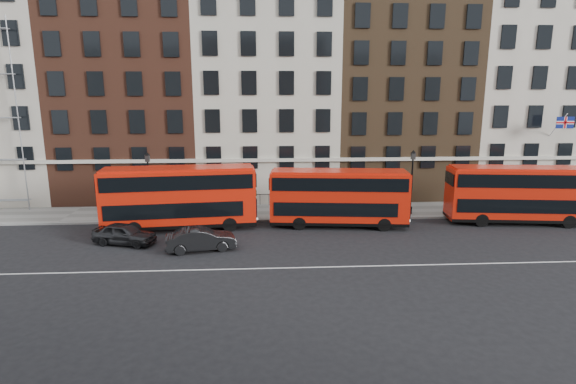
{
  "coord_description": "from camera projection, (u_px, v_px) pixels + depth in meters",
  "views": [
    {
      "loc": [
        -0.59,
        -26.52,
        9.88
      ],
      "look_at": [
        1.26,
        5.0,
        3.0
      ],
      "focal_mm": 28.0,
      "sensor_mm": 36.0,
      "label": 1
    }
  ],
  "objects": [
    {
      "name": "traffic_light",
      "position": [
        544.0,
        187.0,
        36.67
      ],
      "size": [
        0.25,
        0.45,
        3.27
      ],
      "color": "black",
      "rests_on": "pavement"
    },
    {
      "name": "ground",
      "position": [
        273.0,
        256.0,
        28.01
      ],
      "size": [
        120.0,
        120.0,
        0.0
      ],
      "primitive_type": "plane",
      "color": "black",
      "rests_on": "ground"
    },
    {
      "name": "bus_d",
      "position": [
        518.0,
        193.0,
        34.68
      ],
      "size": [
        10.84,
        3.77,
        4.46
      ],
      "rotation": [
        0.0,
        0.0,
        -0.12
      ],
      "color": "red",
      "rests_on": "ground"
    },
    {
      "name": "lamp_post_right",
      "position": [
        412.0,
        179.0,
        36.76
      ],
      "size": [
        0.44,
        0.44,
        5.33
      ],
      "color": "black",
      "rests_on": "pavement"
    },
    {
      "name": "kerb",
      "position": [
        270.0,
        220.0,
        35.79
      ],
      "size": [
        80.0,
        0.3,
        0.16
      ],
      "primitive_type": "cube",
      "color": "gray",
      "rests_on": "ground"
    },
    {
      "name": "building_terrace",
      "position": [
        264.0,
        91.0,
        43.25
      ],
      "size": [
        64.0,
        11.95,
        22.0
      ],
      "color": "#B2A999",
      "rests_on": "ground"
    },
    {
      "name": "bus_c",
      "position": [
        338.0,
        197.0,
        33.89
      ],
      "size": [
        10.53,
        3.57,
        4.34
      ],
      "rotation": [
        0.0,
        0.0,
        -0.11
      ],
      "color": "red",
      "rests_on": "ground"
    },
    {
      "name": "pavement",
      "position": [
        269.0,
        212.0,
        38.23
      ],
      "size": [
        80.0,
        5.0,
        0.15
      ],
      "primitive_type": "cube",
      "color": "slate",
      "rests_on": "ground"
    },
    {
      "name": "iron_railings",
      "position": [
        269.0,
        200.0,
        40.25
      ],
      "size": [
        6.6,
        0.06,
        1.0
      ],
      "primitive_type": null,
      "color": "black",
      "rests_on": "pavement"
    },
    {
      "name": "bus_b",
      "position": [
        179.0,
        196.0,
        33.17
      ],
      "size": [
        11.34,
        3.76,
        4.68
      ],
      "rotation": [
        0.0,
        0.0,
        0.1
      ],
      "color": "red",
      "rests_on": "ground"
    },
    {
      "name": "car_front",
      "position": [
        201.0,
        239.0,
        28.94
      ],
      "size": [
        4.72,
        2.43,
        1.48
      ],
      "primitive_type": "imported",
      "rotation": [
        0.0,
        0.0,
        1.77
      ],
      "color": "black",
      "rests_on": "ground"
    },
    {
      "name": "road_centre_line",
      "position": [
        273.0,
        268.0,
        26.05
      ],
      "size": [
        70.0,
        0.12,
        0.01
      ],
      "primitive_type": "cube",
      "color": "white",
      "rests_on": "ground"
    },
    {
      "name": "lamp_post_left",
      "position": [
        149.0,
        182.0,
        35.46
      ],
      "size": [
        0.44,
        0.44,
        5.33
      ],
      "color": "black",
      "rests_on": "pavement"
    },
    {
      "name": "car_rear",
      "position": [
        124.0,
        234.0,
        30.13
      ],
      "size": [
        4.54,
        2.82,
        1.44
      ],
      "primitive_type": "imported",
      "rotation": [
        0.0,
        0.0,
        1.29
      ],
      "color": "black",
      "rests_on": "ground"
    }
  ]
}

